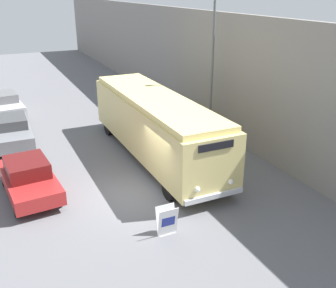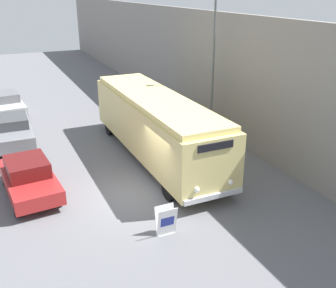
{
  "view_description": "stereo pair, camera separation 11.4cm",
  "coord_description": "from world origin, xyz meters",
  "px_view_note": "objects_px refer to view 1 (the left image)",
  "views": [
    {
      "loc": [
        -4.68,
        -13.2,
        7.87
      ],
      "look_at": [
        1.72,
        0.48,
        1.79
      ],
      "focal_mm": 42.0,
      "sensor_mm": 36.0,
      "label": 1
    },
    {
      "loc": [
        -4.58,
        -13.25,
        7.87
      ],
      "look_at": [
        1.72,
        0.48,
        1.79
      ],
      "focal_mm": 42.0,
      "sensor_mm": 36.0,
      "label": 2
    }
  ],
  "objects_px": {
    "vintage_bus": "(155,123)",
    "parked_car_mid": "(12,131)",
    "streetlamp": "(213,50)",
    "sign_board": "(167,221)",
    "parked_car_far": "(4,104)",
    "parked_car_near": "(29,178)"
  },
  "relations": [
    {
      "from": "vintage_bus",
      "to": "parked_car_mid",
      "type": "distance_m",
      "value": 7.88
    },
    {
      "from": "vintage_bus",
      "to": "streetlamp",
      "type": "distance_m",
      "value": 5.03
    },
    {
      "from": "streetlamp",
      "to": "vintage_bus",
      "type": "bearing_deg",
      "value": -162.45
    },
    {
      "from": "streetlamp",
      "to": "parked_car_mid",
      "type": "relative_size",
      "value": 1.68
    },
    {
      "from": "vintage_bus",
      "to": "sign_board",
      "type": "relative_size",
      "value": 10.61
    },
    {
      "from": "parked_car_far",
      "to": "streetlamp",
      "type": "bearing_deg",
      "value": -48.4
    },
    {
      "from": "streetlamp",
      "to": "parked_car_mid",
      "type": "xyz_separation_m",
      "value": [
        -10.01,
        3.53,
        -4.06
      ]
    },
    {
      "from": "vintage_bus",
      "to": "parked_car_near",
      "type": "relative_size",
      "value": 2.54
    },
    {
      "from": "vintage_bus",
      "to": "parked_car_near",
      "type": "distance_m",
      "value": 6.31
    },
    {
      "from": "streetlamp",
      "to": "parked_car_near",
      "type": "distance_m",
      "value": 10.98
    },
    {
      "from": "vintage_bus",
      "to": "parked_car_far",
      "type": "relative_size",
      "value": 2.46
    },
    {
      "from": "sign_board",
      "to": "parked_car_mid",
      "type": "relative_size",
      "value": 0.23
    },
    {
      "from": "streetlamp",
      "to": "parked_car_near",
      "type": "height_order",
      "value": "streetlamp"
    },
    {
      "from": "vintage_bus",
      "to": "sign_board",
      "type": "distance_m",
      "value": 6.65
    },
    {
      "from": "parked_car_far",
      "to": "parked_car_mid",
      "type": "bearing_deg",
      "value": -95.81
    },
    {
      "from": "streetlamp",
      "to": "parked_car_mid",
      "type": "distance_m",
      "value": 11.37
    },
    {
      "from": "streetlamp",
      "to": "parked_car_far",
      "type": "relative_size",
      "value": 1.7
    },
    {
      "from": "parked_car_near",
      "to": "vintage_bus",
      "type": "bearing_deg",
      "value": 7.32
    },
    {
      "from": "streetlamp",
      "to": "parked_car_near",
      "type": "relative_size",
      "value": 1.76
    },
    {
      "from": "parked_car_mid",
      "to": "parked_car_far",
      "type": "height_order",
      "value": "parked_car_mid"
    },
    {
      "from": "parked_car_near",
      "to": "parked_car_mid",
      "type": "height_order",
      "value": "parked_car_mid"
    },
    {
      "from": "vintage_bus",
      "to": "parked_car_mid",
      "type": "bearing_deg",
      "value": 142.81
    }
  ]
}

